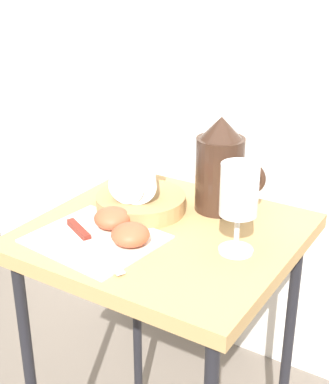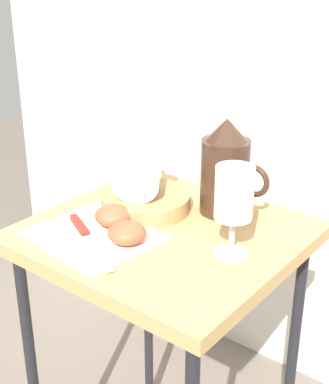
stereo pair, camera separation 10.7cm
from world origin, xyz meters
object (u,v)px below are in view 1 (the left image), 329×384
Objects in this scene: table at (164,265)px; wine_glass_tipped_near at (137,178)px; pitcher at (220,173)px; apple_half_left at (112,218)px; knife at (86,238)px; wine_glass_tipped_far at (134,179)px; wine_glass_upright at (239,195)px; apple_half_right at (130,235)px; basket_tray at (141,203)px.

table is 4.39× the size of wine_glass_tipped_near.
pitcher is 0.24m from apple_half_left.
wine_glass_tipped_near is 0.18m from knife.
wine_glass_tipped_far reaches higher than apple_half_left.
wine_glass_upright is 2.36× the size of apple_half_left.
apple_half_right is 0.35× the size of knife.
apple_half_left is at bearing -89.54° from basket_tray.
wine_glass_tipped_near is (-0.14, -0.10, -0.01)m from pitcher.
knife is (-0.01, -0.07, -0.02)m from apple_half_left.
basket_tray is 2.61× the size of apple_half_right.
wine_glass_tipped_near is at bearing 119.73° from apple_half_right.
wine_glass_upright is at bearing -10.00° from wine_glass_tipped_far.
pitcher is at bearing 55.35° from apple_half_left.
pitcher is 0.31m from knife.
pitcher reaches higher than knife.
wine_glass_tipped_far is 0.16m from apple_half_right.
wine_glass_tipped_near is at bearing -138.85° from basket_tray.
pitcher is at bearing 71.50° from table.
basket_tray is 0.18m from pitcher.
basket_tray is 1.16× the size of wine_glass_tipped_far.
wine_glass_upright reaches higher than wine_glass_tipped_far.
wine_glass_tipped_far is 0.79× the size of knife.
apple_half_right is at bearing -57.66° from wine_glass_tipped_far.
table is at bearing 31.44° from apple_half_left.
pitcher reaches higher than apple_half_right.
pitcher is 0.18m from wine_glass_tipped_far.
apple_half_left and apple_half_right have the same top height.
wine_glass_tipped_near is 0.01m from wine_glass_tipped_far.
wine_glass_tipped_far is 0.11m from apple_half_left.
apple_half_right is (0.07, -0.04, 0.00)m from apple_half_left.
basket_tray is 0.16m from apple_half_right.
apple_half_left is (-0.13, -0.19, -0.06)m from pitcher.
basket_tray is 0.93× the size of pitcher.
table is 3.86× the size of basket_tray.
knife is at bearing -155.53° from wine_glass_upright.
apple_half_left reaches higher than basket_tray.
table is at bearing 178.00° from wine_glass_upright.
table is 0.14m from apple_half_right.
wine_glass_upright reaches higher than wine_glass_tipped_near.
apple_half_left is (0.00, -0.10, 0.01)m from basket_tray.
basket_tray is 0.92× the size of knife.
basket_tray is 0.17m from knife.
wine_glass_upright is (0.25, -0.05, 0.09)m from basket_tray.
wine_glass_upright is 1.05× the size of wine_glass_tipped_far.
table is at bearing 79.27° from apple_half_right.
table is at bearing -24.46° from wine_glass_tipped_near.
wine_glass_tipped_far is 0.17m from knife.
basket_tray is 0.06m from wine_glass_tipped_near.
apple_half_right is at bearing -153.79° from wine_glass_upright.
apple_half_left is 0.35× the size of knife.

